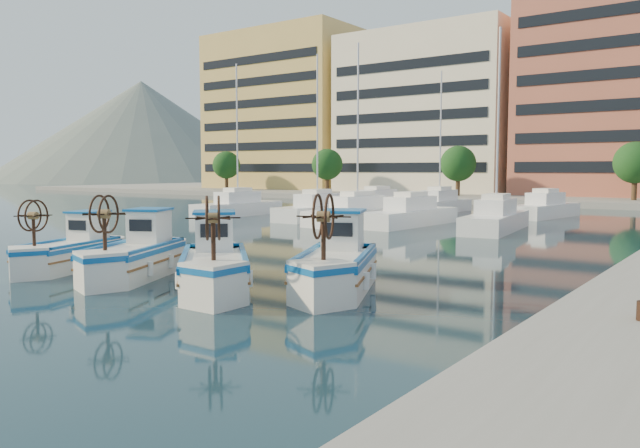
{
  "coord_description": "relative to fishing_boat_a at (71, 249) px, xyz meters",
  "views": [
    {
      "loc": [
        14.45,
        -12.61,
        3.53
      ],
      "look_at": [
        0.91,
        6.2,
        1.5
      ],
      "focal_mm": 35.0,
      "sensor_mm": 36.0,
      "label": 1
    }
  ],
  "objects": [
    {
      "name": "ground",
      "position": [
        5.49,
        -0.0,
        -0.71
      ],
      "size": [
        300.0,
        300.0,
        0.0
      ],
      "primitive_type": "plane",
      "color": "#1B3A48",
      "rests_on": "ground"
    },
    {
      "name": "hill_west",
      "position": [
        -134.51,
        110.0,
        -0.71
      ],
      "size": [
        180.0,
        180.0,
        60.0
      ],
      "primitive_type": "cone",
      "color": "slate",
      "rests_on": "ground"
    },
    {
      "name": "yacht_marina",
      "position": [
        2.15,
        28.04,
        -0.18
      ],
      "size": [
        37.76,
        21.9,
        11.5
      ],
      "color": "white",
      "rests_on": "ground"
    },
    {
      "name": "fishing_boat_a",
      "position": [
        0.0,
        0.0,
        0.0
      ],
      "size": [
        2.82,
        4.24,
        2.56
      ],
      "rotation": [
        0.0,
        0.0,
        0.32
      ],
      "color": "silver",
      "rests_on": "ground"
    },
    {
      "name": "fishing_boat_b",
      "position": [
        3.21,
        0.29,
        0.06
      ],
      "size": [
        3.49,
        4.64,
        2.8
      ],
      "rotation": [
        0.0,
        0.0,
        0.44
      ],
      "color": "silver",
      "rests_on": "ground"
    },
    {
      "name": "fishing_boat_c",
      "position": [
        6.88,
        0.24,
        0.08
      ],
      "size": [
        4.41,
        4.42,
        2.86
      ],
      "rotation": [
        0.0,
        0.0,
        0.78
      ],
      "color": "silver",
      "rests_on": "ground"
    },
    {
      "name": "fishing_boat_d",
      "position": [
        9.8,
        2.31,
        0.1
      ],
      "size": [
        3.58,
        4.84,
        2.92
      ],
      "rotation": [
        0.0,
        0.0,
        0.43
      ],
      "color": "silver",
      "rests_on": "ground"
    }
  ]
}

